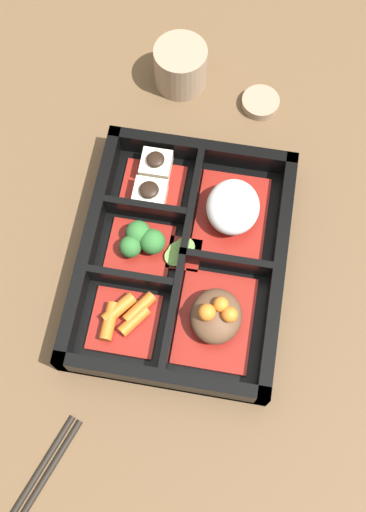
{
  "coord_description": "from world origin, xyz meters",
  "views": [
    {
      "loc": [
        0.24,
        0.04,
        0.65
      ],
      "look_at": [
        0.0,
        0.0,
        0.03
      ],
      "focal_mm": 42.0,
      "sensor_mm": 36.0,
      "label": 1
    }
  ],
  "objects": [
    {
      "name": "ground_plane",
      "position": [
        0.0,
        0.0,
        0.0
      ],
      "size": [
        3.0,
        3.0,
        0.0
      ],
      "primitive_type": "plane",
      "color": "brown"
    },
    {
      "name": "bento_rim",
      "position": [
        -0.0,
        -0.0,
        0.02
      ],
      "size": [
        0.29,
        0.23,
        0.04
      ],
      "color": "black",
      "rests_on": "ground_plane"
    },
    {
      "name": "bowl_greens",
      "position": [
        -0.01,
        -0.05,
        0.02
      ],
      "size": [
        0.07,
        0.07,
        0.03
      ],
      "color": "maroon",
      "rests_on": "bento_base"
    },
    {
      "name": "bowl_pickles",
      "position": [
        -0.01,
        -0.0,
        0.02
      ],
      "size": [
        0.04,
        0.04,
        0.01
      ],
      "color": "maroon",
      "rests_on": "bento_base"
    },
    {
      "name": "bowl_tofu",
      "position": [
        -0.09,
        -0.05,
        0.02
      ],
      "size": [
        0.08,
        0.07,
        0.03
      ],
      "color": "maroon",
      "rests_on": "bento_base"
    },
    {
      "name": "tea_cup",
      "position": [
        -0.26,
        -0.05,
        0.03
      ],
      "size": [
        0.07,
        0.07,
        0.06
      ],
      "color": "gray",
      "rests_on": "ground_plane"
    },
    {
      "name": "bowl_rice",
      "position": [
        -0.07,
        0.05,
        0.03
      ],
      "size": [
        0.11,
        0.08,
        0.05
      ],
      "color": "maroon",
      "rests_on": "bento_base"
    },
    {
      "name": "bento_base",
      "position": [
        0.0,
        0.0,
        0.01
      ],
      "size": [
        0.29,
        0.23,
        0.01
      ],
      "color": "black",
      "rests_on": "ground_plane"
    },
    {
      "name": "bowl_stew",
      "position": [
        0.06,
        0.05,
        0.03
      ],
      "size": [
        0.11,
        0.08,
        0.05
      ],
      "color": "maroon",
      "rests_on": "bento_base"
    },
    {
      "name": "bowl_carrots",
      "position": [
        0.08,
        -0.05,
        0.02
      ],
      "size": [
        0.07,
        0.07,
        0.02
      ],
      "color": "maroon",
      "rests_on": "bento_base"
    },
    {
      "name": "sauce_dish",
      "position": [
        -0.23,
        0.06,
        0.01
      ],
      "size": [
        0.05,
        0.05,
        0.01
      ],
      "color": "gray",
      "rests_on": "ground_plane"
    }
  ]
}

